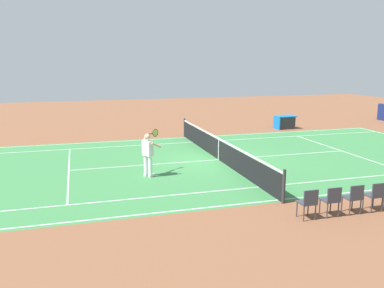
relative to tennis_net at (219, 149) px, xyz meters
The scene contains 11 objects.
ground_plane 0.49m from the tennis_net, ahead, with size 60.00×60.00×0.00m, color brown.
court_slab 0.49m from the tennis_net, ahead, with size 24.20×11.40×0.00m, color #387A42.
court_line_markings 0.49m from the tennis_net, ahead, with size 23.85×11.05×0.01m.
tennis_net is the anchor object (origin of this frame).
tennis_player_near 3.88m from the tennis_net, 26.27° to the left, with size 0.79×1.06×1.70m.
tennis_ball 1.88m from the tennis_net, 146.90° to the left, with size 0.07×0.07×0.07m, color #CCE01E.
spectator_chair_4 7.47m from the tennis_net, 107.29° to the left, with size 0.44×0.44×0.88m.
spectator_chair_5 7.29m from the tennis_net, 101.74° to the left, with size 0.44×0.44×0.88m.
spectator_chair_6 7.18m from the tennis_net, 95.97° to the left, with size 0.44×0.44×0.88m.
spectator_chair_7 7.14m from the tennis_net, 90.07° to the left, with size 0.44×0.44×0.88m.
equipment_cart_tarped 9.70m from the tennis_net, 136.18° to the right, with size 1.25×0.84×0.85m.
Camera 1 is at (5.97, 16.21, 4.28)m, focal length 37.28 mm.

